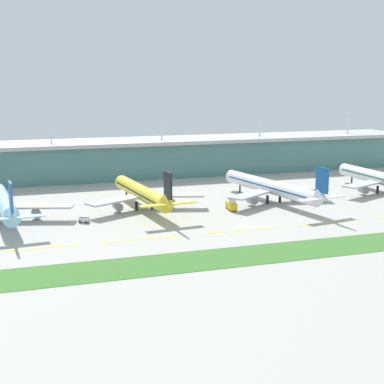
{
  "coord_description": "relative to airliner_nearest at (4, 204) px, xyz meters",
  "views": [
    {
      "loc": [
        -77.17,
        -177.03,
        50.14
      ],
      "look_at": [
        -9.01,
        30.42,
        7.0
      ],
      "focal_mm": 53.1,
      "sensor_mm": 36.0,
      "label": 1
    }
  ],
  "objects": [
    {
      "name": "terminal_building",
      "position": [
        79.16,
        81.39,
        3.46
      ],
      "size": [
        288.0,
        34.0,
        28.41
      ],
      "color": "slate",
      "rests_on": "ground"
    },
    {
      "name": "taxiway_stripe_west",
      "position": [
        8.16,
        -38.04,
        -6.43
      ],
      "size": [
        28.0,
        0.7,
        0.04
      ],
      "primitive_type": "cube",
      "color": "yellow",
      "rests_on": "ground"
    },
    {
      "name": "taxiway_stripe_centre",
      "position": [
        76.16,
        -38.04,
        -6.43
      ],
      "size": [
        28.0,
        0.7,
        0.04
      ],
      "primitive_type": "cube",
      "color": "yellow",
      "rests_on": "ground"
    },
    {
      "name": "airliner_far_middle",
      "position": [
        105.69,
        -0.51,
        0.01
      ],
      "size": [
        48.0,
        69.9,
        18.9
      ],
      "color": "white",
      "rests_on": "ground"
    },
    {
      "name": "airliner_nearest",
      "position": [
        0.0,
        0.0,
        0.0
      ],
      "size": [
        48.62,
        63.09,
        18.9
      ],
      "color": "#9ED1EA",
      "rests_on": "ground"
    },
    {
      "name": "baggage_cart",
      "position": [
        26.79,
        -10.62,
        -5.18
      ],
      "size": [
        3.97,
        3.61,
        2.48
      ],
      "color": "silver",
      "rests_on": "ground"
    },
    {
      "name": "ground_plane",
      "position": [
        79.16,
        -32.84,
        -6.45
      ],
      "size": [
        600.0,
        600.0,
        0.0
      ],
      "primitive_type": "plane",
      "color": "#A8A59E"
    },
    {
      "name": "airliner_farthest",
      "position": [
        162.27,
        2.97,
        0.0
      ],
      "size": [
        48.78,
        66.01,
        18.9
      ],
      "color": "silver",
      "rests_on": "ground"
    },
    {
      "name": "fuel_truck",
      "position": [
        84.43,
        -8.51,
        -4.19
      ],
      "size": [
        3.08,
        7.36,
        4.95
      ],
      "color": "gold",
      "rests_on": "ground"
    },
    {
      "name": "grass_verge",
      "position": [
        79.16,
        -64.52,
        -6.4
      ],
      "size": [
        300.0,
        18.0,
        0.1
      ],
      "primitive_type": "cube",
      "color": "#3D702D",
      "rests_on": "ground"
    },
    {
      "name": "taxiway_stripe_mid_west",
      "position": [
        42.16,
        -38.04,
        -6.43
      ],
      "size": [
        28.0,
        0.7,
        0.04
      ],
      "primitive_type": "cube",
      "color": "yellow",
      "rests_on": "ground"
    },
    {
      "name": "airliner_near_middle",
      "position": [
        51.83,
        3.95,
        -0.0
      ],
      "size": [
        48.52,
        62.81,
        18.9
      ],
      "color": "yellow",
      "rests_on": "ground"
    },
    {
      "name": "taxiway_stripe_mid_east",
      "position": [
        110.16,
        -38.04,
        -6.43
      ],
      "size": [
        28.0,
        0.7,
        0.04
      ],
      "primitive_type": "cube",
      "color": "yellow",
      "rests_on": "ground"
    }
  ]
}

